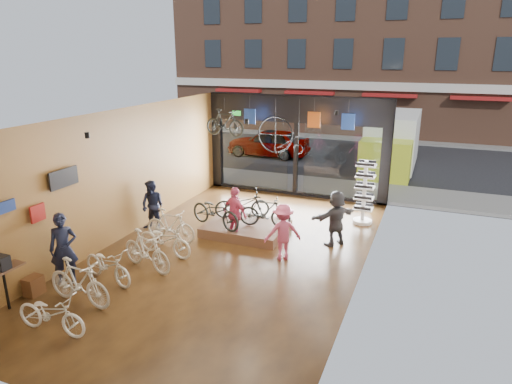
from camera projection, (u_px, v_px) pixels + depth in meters
The scene contains 35 objects.
ground_plane at pixel (231, 255), 12.49m from camera, with size 7.00×12.00×0.04m, color black.
ceiling at pixel (228, 115), 11.36m from camera, with size 7.00×12.00×0.04m, color black.
wall_left at pixel (119, 176), 13.17m from camera, with size 0.04×12.00×3.80m, color olive.
wall_right at pixel (366, 204), 10.68m from camera, with size 0.04×12.00×3.80m, color beige.
wall_back at pixel (54, 299), 6.58m from camera, with size 7.00×0.04×3.80m, color beige.
storefront at pixel (296, 146), 17.26m from camera, with size 7.00×0.26×3.80m, color black, non-canonical shape.
exit_sign at pixel (237, 113), 17.66m from camera, with size 0.35×0.06×0.18m, color #198C26.
street_road at pixel (342, 150), 25.81m from camera, with size 30.00×18.00×0.02m, color black.
sidewalk_near at pixel (303, 185), 18.86m from camera, with size 30.00×2.40×0.12m, color slate.
sidewalk_far at pixel (354, 137), 29.34m from camera, with size 30.00×2.00×0.12m, color slate.
opposite_building at pixel (368, 25), 29.52m from camera, with size 26.00×5.00×14.00m, color brown.
street_car at pixel (268, 142), 24.10m from camera, with size 1.74×4.31×1.47m, color gray.
box_truck at pixel (391, 144), 20.82m from camera, with size 2.18×6.55×2.58m, color silver, non-canonical shape.
floor_bike_0 at pixel (51, 313), 8.93m from camera, with size 0.56×1.61×0.84m, color beige.
floor_bike_1 at pixel (79, 282), 9.93m from camera, with size 0.49×1.74×1.05m, color beige.
floor_bike_2 at pixel (108, 265), 10.93m from camera, with size 0.58×1.66×0.87m, color beige.
floor_bike_3 at pixel (146, 251), 11.52m from camera, with size 0.49×1.72×1.03m, color beige.
floor_bike_4 at pixel (165, 240), 12.36m from camera, with size 0.60×1.71×0.90m, color beige.
floor_bike_5 at pixel (170, 225), 13.27m from camera, with size 0.46×1.63×0.98m, color beige.
display_platform at pixel (246, 229), 13.93m from camera, with size 2.40×1.80×0.30m, color brown.
display_bike_left at pixel (216, 211), 13.54m from camera, with size 0.65×1.86×0.98m, color black.
display_bike_mid at pixel (265, 212), 13.56m from camera, with size 0.44×1.56×0.94m, color black.
display_bike_right at pixel (242, 204), 14.31m from camera, with size 0.60×1.71×0.90m, color black.
customer_0 at pixel (64, 249), 10.75m from camera, with size 0.64×0.42×1.76m, color #161C33.
customer_1 at pixel (153, 206), 14.00m from camera, with size 0.77×0.60×1.59m, color #161C33.
customer_2 at pixel (235, 214), 13.28m from camera, with size 0.94×0.39×1.61m, color #CC4C72.
customer_3 at pixel (283, 232), 12.03m from camera, with size 1.00×0.57×1.55m, color #CC4C72.
customer_5 at pixel (336, 218), 12.94m from camera, with size 1.49×0.48×1.61m, color #3F3F44.
sunglasses_rack at pixel (364, 192), 14.52m from camera, with size 0.61×0.50×2.07m, color white, non-canonical shape.
wall_merch at pixel (27, 240), 10.19m from camera, with size 0.40×2.40×2.60m, color navy, non-canonical shape.
penny_farthing at pixel (283, 137), 15.86m from camera, with size 1.61×0.06×1.29m, color black, non-canonical shape.
hung_bike at pixel (225, 123), 16.11m from camera, with size 0.45×1.58×0.95m, color black.
jersey_left at pixel (250, 116), 16.76m from camera, with size 0.45×0.03×0.55m, color #1E3F99.
jersey_mid at pixel (314, 120), 15.90m from camera, with size 0.45×0.03×0.55m, color #CC5919.
jersey_right at pixel (348, 122), 15.48m from camera, with size 0.45×0.03×0.55m, color #1E3F99.
Camera 1 is at (4.88, -10.36, 5.32)m, focal length 32.00 mm.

